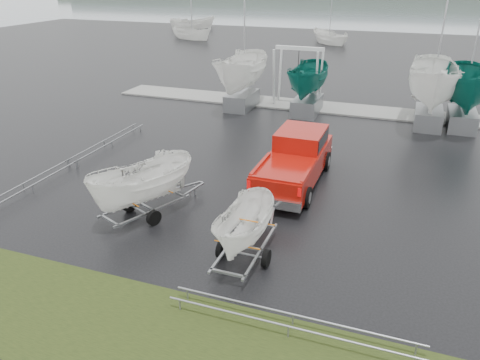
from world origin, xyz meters
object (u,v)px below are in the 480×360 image
boat_hoist (298,68)px  trailer_parked (140,149)px  trailer_hitched (246,195)px  pickup_truck (296,157)px

boat_hoist → trailer_parked: bearing=-95.2°
trailer_hitched → boat_hoist: bearing=99.1°
pickup_truck → trailer_hitched: bearing=-90.0°
trailer_hitched → boat_hoist: size_ratio=1.07×
trailer_parked → boat_hoist: bearing=107.8°
trailer_parked → trailer_hitched: bearing=5.9°
trailer_hitched → trailer_parked: trailer_parked is taller
pickup_truck → trailer_parked: 7.38m
trailer_parked → boat_hoist: trailer_parked is taller
pickup_truck → trailer_hitched: 6.97m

